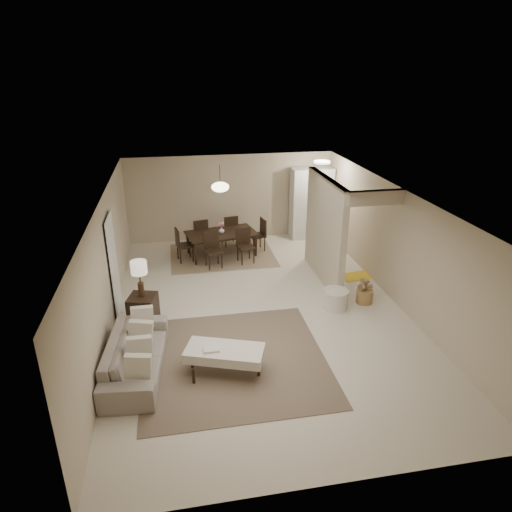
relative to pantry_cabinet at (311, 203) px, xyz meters
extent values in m
plane|color=beige|center=(-2.35, -4.15, -1.05)|extent=(9.00, 9.00, 0.00)
plane|color=white|center=(-2.35, -4.15, 1.45)|extent=(9.00, 9.00, 0.00)
plane|color=#C3B193|center=(-2.35, 0.35, 0.20)|extent=(6.00, 0.00, 6.00)
plane|color=#C3B193|center=(-5.35, -4.15, 0.20)|extent=(0.00, 9.00, 9.00)
plane|color=#C3B193|center=(0.65, -4.15, 0.20)|extent=(0.00, 9.00, 9.00)
cube|color=#C3B193|center=(-0.55, -2.90, 0.20)|extent=(0.15, 2.50, 2.50)
cube|color=black|center=(-5.32, -3.55, -0.03)|extent=(0.04, 0.90, 2.04)
cube|color=silver|center=(0.00, 0.00, 0.00)|extent=(1.20, 0.55, 2.10)
cylinder|color=white|center=(-0.05, -0.95, 1.41)|extent=(0.44, 0.44, 0.05)
cube|color=brown|center=(-3.13, -5.85, -1.04)|extent=(3.20, 3.20, 0.01)
imported|color=gray|center=(-4.80, -5.85, -0.73)|extent=(2.28, 1.08, 0.65)
cube|color=beige|center=(-3.33, -6.15, -0.67)|extent=(1.43, 1.00, 0.17)
cylinder|color=black|center=(-3.87, -6.36, -0.90)|extent=(0.05, 0.05, 0.29)
cylinder|color=black|center=(-2.78, -6.36, -0.90)|extent=(0.05, 0.05, 0.29)
cylinder|color=black|center=(-3.87, -5.93, -0.90)|extent=(0.05, 0.05, 0.29)
cylinder|color=black|center=(-2.78, -5.93, -0.90)|extent=(0.05, 0.05, 0.29)
cube|color=black|center=(-4.75, -4.20, -0.76)|extent=(0.64, 0.64, 0.58)
cylinder|color=#452E1D|center=(-4.75, -4.20, -0.32)|extent=(0.12, 0.12, 0.30)
cylinder|color=#452E1D|center=(-4.75, -4.20, -0.04)|extent=(0.03, 0.03, 0.26)
cylinder|color=beige|center=(-4.75, -4.20, 0.16)|extent=(0.32, 0.32, 0.26)
cylinder|color=beige|center=(-0.74, -4.37, -0.84)|extent=(0.54, 0.54, 0.42)
cylinder|color=olive|center=(-0.02, -4.24, -0.90)|extent=(0.44, 0.44, 0.31)
cube|color=#897555|center=(-2.79, -1.01, -1.04)|extent=(2.80, 2.10, 0.01)
imported|color=black|center=(-2.79, -1.01, -0.72)|extent=(2.02, 1.37, 0.65)
imported|color=white|center=(-2.79, -1.01, -0.32)|extent=(0.19, 0.19, 0.16)
cube|color=gold|center=(0.35, -2.95, -1.04)|extent=(0.86, 0.60, 0.01)
cylinder|color=#452E1D|center=(-2.79, -1.01, 1.20)|extent=(0.02, 0.02, 0.50)
ellipsoid|color=#FFEAC6|center=(-2.79, -1.01, 0.87)|extent=(0.46, 0.46, 0.25)
camera|label=1|loc=(-3.97, -12.55, 3.79)|focal=32.00mm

